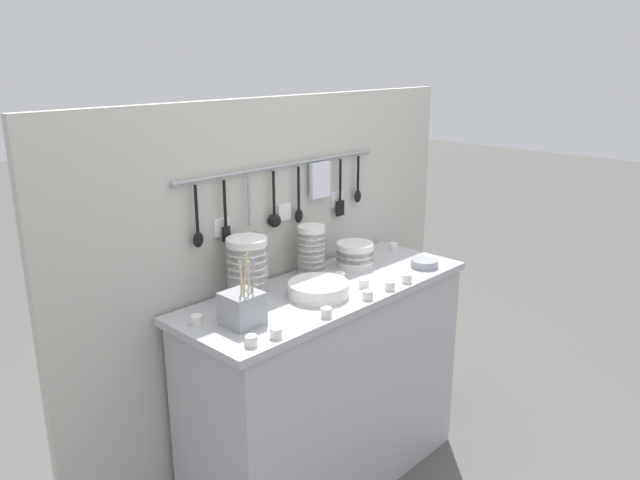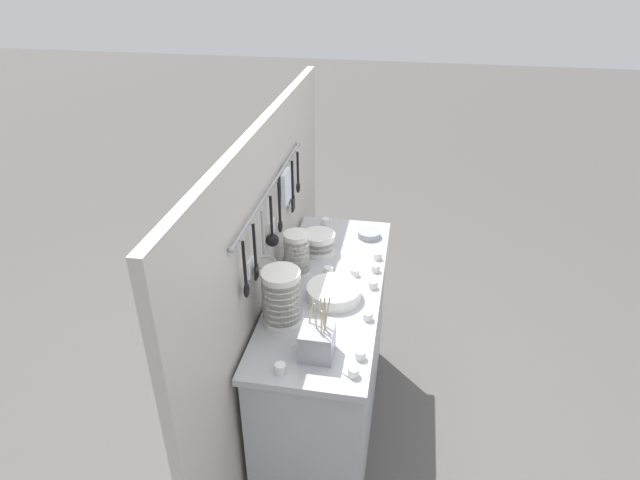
{
  "view_description": "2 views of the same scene",
  "coord_description": "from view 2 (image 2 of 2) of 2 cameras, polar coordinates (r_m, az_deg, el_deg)",
  "views": [
    {
      "loc": [
        -1.73,
        -1.61,
        1.83
      ],
      "look_at": [
        -0.04,
        0.0,
        1.12
      ],
      "focal_mm": 35.0,
      "sensor_mm": 36.0,
      "label": 1
    },
    {
      "loc": [
        -1.99,
        -0.31,
        2.28
      ],
      "look_at": [
        -0.0,
        0.04,
        1.15
      ],
      "focal_mm": 30.0,
      "sensor_mm": 36.0,
      "label": 2
    }
  ],
  "objects": [
    {
      "name": "ground_plane",
      "position": [
        3.05,
        0.76,
        -19.23
      ],
      "size": [
        20.0,
        20.0,
        0.0
      ],
      "primitive_type": "plane",
      "color": "#514F4C"
    },
    {
      "name": "counter",
      "position": [
        2.72,
        0.82,
        -12.8
      ],
      "size": [
        1.31,
        0.48,
        0.92
      ],
      "color": "#ADAFB5",
      "rests_on": "ground"
    },
    {
      "name": "back_wall",
      "position": [
        2.53,
        -5.32,
        -5.7
      ],
      "size": [
        2.11,
        0.11,
        1.66
      ],
      "color": "#BCB7AD",
      "rests_on": "ground"
    },
    {
      "name": "bowl_stack_nested_right",
      "position": [
        2.46,
        -2.5,
        -1.47
      ],
      "size": [
        0.12,
        0.12,
        0.21
      ],
      "color": "silver",
      "rests_on": "counter"
    },
    {
      "name": "bowl_stack_back_corner",
      "position": [
        2.65,
        -0.16,
        -0.29
      ],
      "size": [
        0.16,
        0.16,
        0.1
      ],
      "color": "silver",
      "rests_on": "counter"
    },
    {
      "name": "bowl_stack_wide_centre",
      "position": [
        2.15,
        -4.13,
        -6.12
      ],
      "size": [
        0.16,
        0.16,
        0.24
      ],
      "color": "silver",
      "rests_on": "counter"
    },
    {
      "name": "plate_stack",
      "position": [
        2.33,
        1.49,
        -5.61
      ],
      "size": [
        0.24,
        0.24,
        0.06
      ],
      "color": "silver",
      "rests_on": "counter"
    },
    {
      "name": "steel_mixing_bowl",
      "position": [
        2.82,
        5.27,
        0.63
      ],
      "size": [
        0.12,
        0.12,
        0.03
      ],
      "color": "#93969E",
      "rests_on": "counter"
    },
    {
      "name": "cutlery_caddy",
      "position": [
        2.02,
        -0.31,
        -10.83
      ],
      "size": [
        0.13,
        0.13,
        0.28
      ],
      "color": "#93969E",
      "rests_on": "counter"
    },
    {
      "name": "cup_front_left",
      "position": [
        2.53,
        5.94,
        -3.01
      ],
      "size": [
        0.04,
        0.04,
        0.04
      ],
      "color": "silver",
      "rests_on": "counter"
    },
    {
      "name": "cup_edge_near",
      "position": [
        2.63,
        6.15,
        -1.69
      ],
      "size": [
        0.04,
        0.04,
        0.04
      ],
      "color": "silver",
      "rests_on": "counter"
    },
    {
      "name": "cup_by_caddy",
      "position": [
        2.22,
        5.13,
        -8.07
      ],
      "size": [
        0.04,
        0.04,
        0.04
      ],
      "color": "silver",
      "rests_on": "counter"
    },
    {
      "name": "cup_edge_far",
      "position": [
        2.04,
        4.32,
        -12.1
      ],
      "size": [
        0.04,
        0.04,
        0.04
      ],
      "color": "silver",
      "rests_on": "counter"
    },
    {
      "name": "cup_beside_plates",
      "position": [
        2.5,
        0.92,
        -3.28
      ],
      "size": [
        0.04,
        0.04,
        0.04
      ],
      "color": "silver",
      "rests_on": "counter"
    },
    {
      "name": "cup_front_right",
      "position": [
        2.93,
        0.61,
        2.0
      ],
      "size": [
        0.04,
        0.04,
        0.04
      ],
      "color": "silver",
      "rests_on": "counter"
    },
    {
      "name": "cup_back_left",
      "position": [
        1.99,
        -4.25,
        -13.47
      ],
      "size": [
        0.04,
        0.04,
        0.04
      ],
      "color": "silver",
      "rests_on": "counter"
    },
    {
      "name": "cup_centre",
      "position": [
        2.41,
        5.66,
        -4.74
      ],
      "size": [
        0.04,
        0.04,
        0.04
      ],
      "color": "silver",
      "rests_on": "counter"
    },
    {
      "name": "cup_mid_row",
      "position": [
        1.97,
        3.61,
        -13.88
      ],
      "size": [
        0.04,
        0.04,
        0.04
      ],
      "color": "silver",
      "rests_on": "counter"
    },
    {
      "name": "cup_back_right",
      "position": [
        2.49,
        3.75,
        -3.44
      ],
      "size": [
        0.04,
        0.04,
        0.04
      ],
      "color": "silver",
      "rests_on": "counter"
    }
  ]
}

